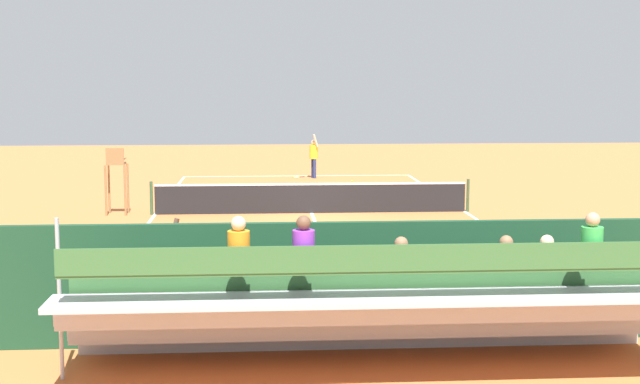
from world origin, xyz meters
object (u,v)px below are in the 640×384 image
(bleacher_stand, at_px, (380,305))
(courtside_bench, at_px, (479,296))
(line_judge, at_px, (176,272))
(tennis_ball_far, at_px, (352,181))
(tennis_net, at_px, (312,198))
(tennis_racket, at_px, (297,177))
(umpire_chair, at_px, (116,174))
(tennis_ball_near, at_px, (290,187))
(tennis_player, at_px, (314,155))
(equipment_bag, at_px, (388,321))

(bleacher_stand, bearing_deg, courtside_bench, -134.01)
(line_judge, bearing_deg, tennis_ball_far, -103.68)
(bleacher_stand, xyz_separation_m, line_judge, (3.19, -2.24, 0.04))
(tennis_net, distance_m, tennis_racket, 10.39)
(bleacher_stand, bearing_deg, tennis_racket, -89.67)
(courtside_bench, relative_size, line_judge, 0.93)
(umpire_chair, height_order, tennis_ball_near, umpire_chair)
(umpire_chair, height_order, tennis_player, umpire_chair)
(tennis_player, xyz_separation_m, tennis_ball_near, (1.15, 3.33, -0.98))
(tennis_player, xyz_separation_m, tennis_racket, (0.72, -0.30, -1.00))
(tennis_ball_near, bearing_deg, courtside_bench, 97.40)
(tennis_net, height_order, tennis_ball_far, tennis_net)
(line_judge, bearing_deg, bleacher_stand, 144.92)
(umpire_chair, height_order, courtside_bench, umpire_chair)
(courtside_bench, height_order, tennis_ball_near, courtside_bench)
(tennis_player, distance_m, tennis_ball_near, 3.66)
(bleacher_stand, relative_size, tennis_ball_far, 137.27)
(tennis_player, bearing_deg, line_judge, 80.79)
(equipment_bag, bearing_deg, umpire_chair, -63.58)
(equipment_bag, height_order, tennis_ball_far, equipment_bag)
(tennis_ball_near, relative_size, line_judge, 0.03)
(courtside_bench, relative_size, tennis_ball_far, 27.27)
(courtside_bench, relative_size, tennis_player, 0.93)
(tennis_player, xyz_separation_m, line_judge, (3.76, 23.21, 0.00))
(bleacher_stand, distance_m, courtside_bench, 2.94)
(courtside_bench, bearing_deg, umpire_chair, -58.12)
(bleacher_stand, xyz_separation_m, equipment_bag, (-0.41, -1.97, -0.79))
(tennis_net, height_order, umpire_chair, umpire_chair)
(tennis_net, distance_m, tennis_player, 10.12)
(umpire_chair, distance_m, tennis_ball_far, 12.02)
(tennis_ball_far, xyz_separation_m, line_judge, (5.29, 21.75, 0.98))
(courtside_bench, height_order, tennis_player, tennis_player)
(courtside_bench, distance_m, tennis_ball_near, 20.20)
(courtside_bench, height_order, line_judge, line_judge)
(umpire_chair, xyz_separation_m, tennis_player, (-6.88, -9.95, -0.30))
(bleacher_stand, height_order, tennis_player, bleacher_stand)
(courtside_bench, distance_m, line_judge, 5.24)
(bleacher_stand, bearing_deg, equipment_bag, -101.87)
(umpire_chair, bearing_deg, tennis_player, -124.67)
(tennis_net, xyz_separation_m, equipment_bag, (-0.52, 13.40, -0.32))
(tennis_net, height_order, bleacher_stand, bleacher_stand)
(equipment_bag, xyz_separation_m, tennis_ball_far, (-1.69, -22.02, -0.15))
(tennis_ball_far, bearing_deg, bleacher_stand, 84.99)
(tennis_net, relative_size, tennis_racket, 17.84)
(bleacher_stand, relative_size, equipment_bag, 10.07)
(bleacher_stand, height_order, tennis_ball_far, bleacher_stand)
(bleacher_stand, xyz_separation_m, umpire_chair, (6.31, -15.50, 0.34))
(tennis_racket, height_order, tennis_ball_far, tennis_ball_far)
(tennis_ball_far, bearing_deg, line_judge, 76.32)
(bleacher_stand, relative_size, umpire_chair, 4.23)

